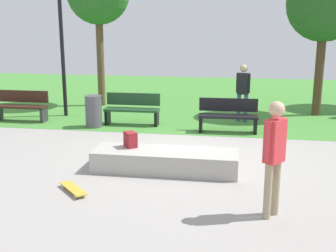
% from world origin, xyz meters
% --- Properties ---
extents(ground_plane, '(28.00, 28.00, 0.00)m').
position_xyz_m(ground_plane, '(0.00, 0.00, 0.00)').
color(ground_plane, '#9E9993').
extents(grass_lawn, '(26.60, 12.28, 0.01)m').
position_xyz_m(grass_lawn, '(0.00, 7.86, 0.00)').
color(grass_lawn, '#478C38').
rests_on(grass_lawn, ground_plane).
extents(concrete_ledge, '(2.92, 0.88, 0.42)m').
position_xyz_m(concrete_ledge, '(-0.32, -1.12, 0.21)').
color(concrete_ledge, '#A8A59E').
rests_on(concrete_ledge, ground_plane).
extents(backpack_on_ledge, '(0.33, 0.34, 0.32)m').
position_xyz_m(backpack_on_ledge, '(-1.08, -0.99, 0.58)').
color(backpack_on_ledge, maroon).
rests_on(backpack_on_ledge, concrete_ledge).
extents(skater_performing_trick, '(0.35, 0.38, 1.82)m').
position_xyz_m(skater_performing_trick, '(1.65, -2.93, 1.08)').
color(skater_performing_trick, tan).
rests_on(skater_performing_trick, ground_plane).
extents(skateboard_by_ledge, '(0.70, 0.71, 0.08)m').
position_xyz_m(skateboard_by_ledge, '(-1.75, -2.51, 0.06)').
color(skateboard_by_ledge, gold).
rests_on(skateboard_by_ledge, ground_plane).
extents(park_bench_by_oak, '(1.60, 0.49, 0.91)m').
position_xyz_m(park_bench_by_oak, '(-1.96, 2.71, 0.48)').
color(park_bench_by_oak, '#1E4223').
rests_on(park_bench_by_oak, ground_plane).
extents(park_bench_near_lamppost, '(1.61, 0.52, 0.91)m').
position_xyz_m(park_bench_near_lamppost, '(0.84, 2.27, 0.48)').
color(park_bench_near_lamppost, black).
rests_on(park_bench_near_lamppost, ground_plane).
extents(park_bench_center_lawn, '(1.60, 0.47, 0.91)m').
position_xyz_m(park_bench_center_lawn, '(-5.41, 2.63, 0.48)').
color(park_bench_center_lawn, '#331E14').
rests_on(park_bench_center_lawn, ground_plane).
extents(tree_leaning_ash, '(2.34, 2.34, 4.67)m').
position_xyz_m(tree_leaning_ash, '(3.61, 4.94, 3.46)').
color(tree_leaning_ash, '#4C3823').
rests_on(tree_leaning_ash, grass_lawn).
extents(lamp_post, '(0.28, 0.28, 4.17)m').
position_xyz_m(lamp_post, '(-4.38, 3.53, 2.54)').
color(lamp_post, black).
rests_on(lamp_post, ground_plane).
extents(trash_bin, '(0.47, 0.47, 0.91)m').
position_xyz_m(trash_bin, '(-2.97, 2.21, 0.46)').
color(trash_bin, '#4C4C51').
rests_on(trash_bin, ground_plane).
extents(pedestrian_with_backpack, '(0.41, 0.41, 1.72)m').
position_xyz_m(pedestrian_with_backpack, '(1.23, 3.65, 1.03)').
color(pedestrian_with_backpack, '#3F5184').
rests_on(pedestrian_with_backpack, ground_plane).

